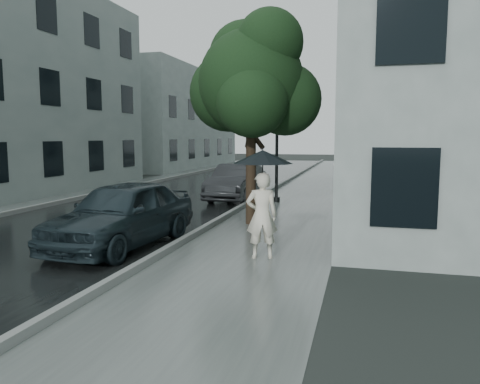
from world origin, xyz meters
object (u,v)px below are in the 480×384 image
(lamp_post, at_px, (273,125))
(car_near, at_px, (122,213))
(street_tree, at_px, (252,82))
(car_far, at_px, (236,182))
(pedestrian, at_px, (262,215))

(lamp_post, bearing_deg, car_near, -96.78)
(street_tree, xyz_separation_m, car_near, (-2.23, -3.62, -3.34))
(lamp_post, height_order, car_near, lamp_post)
(car_far, bearing_deg, lamp_post, -9.01)
(pedestrian, bearing_deg, street_tree, -90.82)
(pedestrian, xyz_separation_m, car_far, (-2.94, 8.76, -0.19))
(street_tree, xyz_separation_m, car_far, (-1.80, 4.89, -3.39))
(street_tree, bearing_deg, pedestrian, -73.67)
(pedestrian, height_order, lamp_post, lamp_post)
(pedestrian, distance_m, car_far, 9.24)
(pedestrian, xyz_separation_m, street_tree, (-1.13, 3.87, 3.20))
(pedestrian, height_order, street_tree, street_tree)
(street_tree, xyz_separation_m, lamp_post, (-0.25, 4.62, -1.12))
(pedestrian, bearing_deg, car_near, -21.40)
(street_tree, relative_size, lamp_post, 1.15)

